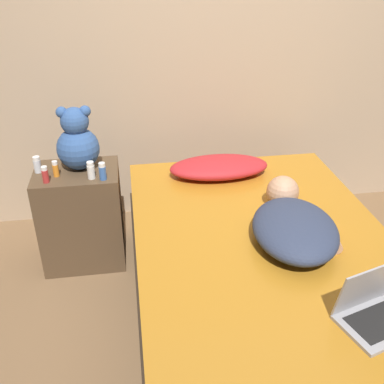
{
  "coord_description": "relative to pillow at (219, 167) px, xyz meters",
  "views": [
    {
      "loc": [
        -0.65,
        -1.76,
        1.86
      ],
      "look_at": [
        -0.34,
        0.26,
        0.71
      ],
      "focal_mm": 42.0,
      "sensor_mm": 36.0,
      "label": 1
    }
  ],
  "objects": [
    {
      "name": "ground_plane",
      "position": [
        0.09,
        -0.77,
        -0.59
      ],
      "size": [
        12.0,
        12.0,
        0.0
      ],
      "primitive_type": "plane",
      "color": "brown"
    },
    {
      "name": "wall_back",
      "position": [
        0.09,
        0.54,
        0.71
      ],
      "size": [
        8.0,
        0.06,
        2.6
      ],
      "color": "tan",
      "rests_on": "ground_plane"
    },
    {
      "name": "bed",
      "position": [
        0.09,
        -0.77,
        -0.33
      ],
      "size": [
        1.34,
        2.06,
        0.53
      ],
      "color": "#2D2319",
      "rests_on": "ground_plane"
    },
    {
      "name": "nightstand",
      "position": [
        -0.89,
        -0.04,
        -0.27
      ],
      "size": [
        0.5,
        0.38,
        0.65
      ],
      "color": "brown",
      "rests_on": "ground_plane"
    },
    {
      "name": "pillow",
      "position": [
        0.0,
        0.0,
        0.0
      ],
      "size": [
        0.64,
        0.31,
        0.12
      ],
      "color": "red",
      "rests_on": "bed"
    },
    {
      "name": "person_lying",
      "position": [
        0.23,
        -0.74,
        0.02
      ],
      "size": [
        0.5,
        0.76,
        0.18
      ],
      "rotation": [
        0.0,
        0.0,
        -0.16
      ],
      "color": "#2D3851",
      "rests_on": "bed"
    },
    {
      "name": "laptop",
      "position": [
        0.37,
        -1.33,
        -0.01
      ],
      "size": [
        0.39,
        0.31,
        0.23
      ],
      "rotation": [
        0.0,
        0.0,
        0.29
      ],
      "color": "#9E9EA3",
      "rests_on": "bed"
    },
    {
      "name": "teddy_bear",
      "position": [
        -0.86,
        0.01,
        0.23
      ],
      "size": [
        0.25,
        0.25,
        0.39
      ],
      "color": "#335693",
      "rests_on": "nightstand"
    },
    {
      "name": "bottle_orange",
      "position": [
        -1.0,
        -0.09,
        0.1
      ],
      "size": [
        0.03,
        0.03,
        0.1
      ],
      "color": "orange",
      "rests_on": "nightstand"
    },
    {
      "name": "bottle_red",
      "position": [
        -1.05,
        -0.16,
        0.1
      ],
      "size": [
        0.04,
        0.04,
        0.1
      ],
      "color": "#B72D2D",
      "rests_on": "nightstand"
    },
    {
      "name": "bottle_clear",
      "position": [
        -1.11,
        -0.02,
        0.11
      ],
      "size": [
        0.04,
        0.04,
        0.1
      ],
      "color": "silver",
      "rests_on": "nightstand"
    },
    {
      "name": "bottle_white",
      "position": [
        -0.79,
        -0.15,
        0.11
      ],
      "size": [
        0.04,
        0.04,
        0.1
      ],
      "color": "white",
      "rests_on": "nightstand"
    },
    {
      "name": "bottle_blue",
      "position": [
        -0.72,
        -0.17,
        0.11
      ],
      "size": [
        0.04,
        0.04,
        0.11
      ],
      "color": "#3866B2",
      "rests_on": "nightstand"
    }
  ]
}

